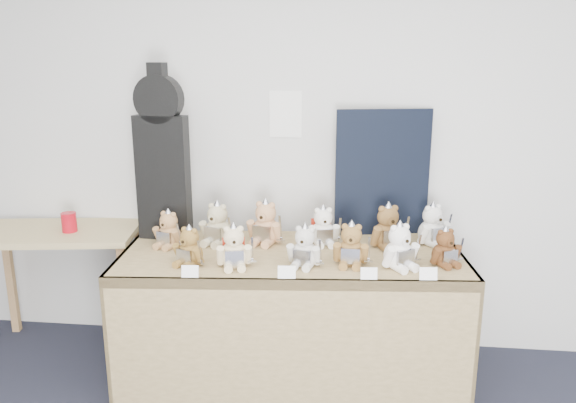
# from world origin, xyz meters

# --- Properties ---
(room_shell) EXTENTS (6.00, 6.00, 6.00)m
(room_shell) POSITION_xyz_m (-0.07, 2.49, 1.58)
(room_shell) COLOR white
(room_shell) RESTS_ON floor
(display_table) EXTENTS (2.05, 1.00, 0.83)m
(display_table) POSITION_xyz_m (0.04, 1.87, 0.65)
(display_table) COLOR olive
(display_table) RESTS_ON floor
(side_table) EXTENTS (1.08, 0.70, 0.84)m
(side_table) POSITION_xyz_m (-1.54, 2.19, 0.71)
(side_table) COLOR tan
(side_table) RESTS_ON floor
(guitar_case) EXTENTS (0.34, 0.13, 1.08)m
(guitar_case) POSITION_xyz_m (-0.79, 2.14, 1.36)
(guitar_case) COLOR black
(guitar_case) RESTS_ON display_table
(navy_board) EXTENTS (0.59, 0.14, 0.80)m
(navy_board) POSITION_xyz_m (0.56, 2.37, 1.23)
(navy_board) COLOR black
(navy_board) RESTS_ON display_table
(red_cup) EXTENTS (0.09, 0.09, 0.13)m
(red_cup) POSITION_xyz_m (-1.44, 2.16, 0.90)
(red_cup) COLOR #B30B1A
(red_cup) RESTS_ON side_table
(teddy_front_far_left) EXTENTS (0.20, 0.19, 0.24)m
(teddy_front_far_left) POSITION_xyz_m (-0.51, 1.69, 0.93)
(teddy_front_far_left) COLOR brown
(teddy_front_far_left) RESTS_ON display_table
(teddy_front_left) EXTENTS (0.22, 0.20, 0.26)m
(teddy_front_left) POSITION_xyz_m (-0.26, 1.69, 0.93)
(teddy_front_left) COLOR beige
(teddy_front_left) RESTS_ON display_table
(teddy_front_centre) EXTENTS (0.21, 0.19, 0.26)m
(teddy_front_centre) POSITION_xyz_m (0.12, 1.74, 0.93)
(teddy_front_centre) COLOR beige
(teddy_front_centre) RESTS_ON display_table
(teddy_front_right) EXTENTS (0.22, 0.18, 0.27)m
(teddy_front_right) POSITION_xyz_m (0.37, 1.79, 0.94)
(teddy_front_right) COLOR olive
(teddy_front_right) RESTS_ON display_table
(teddy_front_far_right) EXTENTS (0.23, 0.23, 0.28)m
(teddy_front_far_right) POSITION_xyz_m (0.63, 1.78, 0.94)
(teddy_front_far_right) COLOR white
(teddy_front_far_right) RESTS_ON display_table
(teddy_front_end) EXTENTS (0.20, 0.19, 0.24)m
(teddy_front_end) POSITION_xyz_m (0.88, 1.85, 0.92)
(teddy_front_end) COLOR brown
(teddy_front_end) RESTS_ON display_table
(teddy_back_left) EXTENTS (0.24, 0.22, 0.29)m
(teddy_back_left) POSITION_xyz_m (-0.44, 2.06, 0.95)
(teddy_back_left) COLOR #C0B38C
(teddy_back_left) RESTS_ON display_table
(teddy_back_centre_left) EXTENTS (0.24, 0.22, 0.30)m
(teddy_back_centre_left) POSITION_xyz_m (-0.15, 2.11, 0.95)
(teddy_back_centre_left) COLOR tan
(teddy_back_centre_left) RESTS_ON display_table
(teddy_back_centre_right) EXTENTS (0.22, 0.20, 0.27)m
(teddy_back_centre_right) POSITION_xyz_m (0.20, 2.12, 0.93)
(teddy_back_centre_right) COLOR white
(teddy_back_centre_right) RESTS_ON display_table
(teddy_back_right) EXTENTS (0.25, 0.23, 0.30)m
(teddy_back_right) POSITION_xyz_m (0.59, 2.11, 0.95)
(teddy_back_right) COLOR brown
(teddy_back_right) RESTS_ON display_table
(teddy_back_end) EXTENTS (0.23, 0.23, 0.28)m
(teddy_back_end) POSITION_xyz_m (0.86, 2.20, 0.94)
(teddy_back_end) COLOR white
(teddy_back_end) RESTS_ON display_table
(teddy_back_far_left) EXTENTS (0.20, 0.19, 0.25)m
(teddy_back_far_left) POSITION_xyz_m (-0.72, 1.98, 0.93)
(teddy_back_far_left) COLOR #AC7E50
(teddy_back_far_left) RESTS_ON display_table
(entry_card_a) EXTENTS (0.09, 0.03, 0.06)m
(entry_card_a) POSITION_xyz_m (-0.45, 1.51, 0.86)
(entry_card_a) COLOR white
(entry_card_a) RESTS_ON display_table
(entry_card_b) EXTENTS (0.09, 0.03, 0.07)m
(entry_card_b) POSITION_xyz_m (0.05, 1.55, 0.87)
(entry_card_b) COLOR white
(entry_card_b) RESTS_ON display_table
(entry_card_c) EXTENTS (0.09, 0.03, 0.06)m
(entry_card_c) POSITION_xyz_m (0.47, 1.59, 0.86)
(entry_card_c) COLOR white
(entry_card_c) RESTS_ON display_table
(entry_card_d) EXTENTS (0.09, 0.03, 0.06)m
(entry_card_d) POSITION_xyz_m (0.77, 1.61, 0.86)
(entry_card_d) COLOR white
(entry_card_d) RESTS_ON display_table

